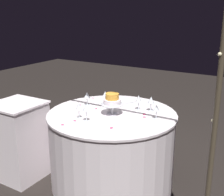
{
  "coord_description": "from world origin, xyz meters",
  "views": [
    {
      "loc": [
        -1.44,
        2.38,
        1.77
      ],
      "look_at": [
        0.0,
        0.0,
        0.94
      ],
      "focal_mm": 47.75,
      "sensor_mm": 36.0,
      "label": 1
    }
  ],
  "objects_px": {
    "tiered_cake": "(112,101)",
    "wine_glass_3": "(86,109)",
    "wine_glass_2": "(151,101)",
    "cake_knife": "(133,102)",
    "wine_glass_0": "(156,109)",
    "side_table": "(19,140)",
    "main_table": "(112,149)",
    "decorative_arch": "(75,51)",
    "wine_glass_6": "(105,95)",
    "wine_glass_1": "(139,99)",
    "wine_glass_4": "(87,96)",
    "wine_glass_5": "(79,107)"
  },
  "relations": [
    {
      "from": "side_table",
      "to": "wine_glass_2",
      "type": "height_order",
      "value": "wine_glass_2"
    },
    {
      "from": "wine_glass_2",
      "to": "wine_glass_6",
      "type": "bearing_deg",
      "value": 11.67
    },
    {
      "from": "wine_glass_0",
      "to": "wine_glass_4",
      "type": "xyz_separation_m",
      "value": [
        0.8,
        -0.01,
        0.0
      ]
    },
    {
      "from": "wine_glass_6",
      "to": "wine_glass_2",
      "type": "bearing_deg",
      "value": -168.33
    },
    {
      "from": "wine_glass_5",
      "to": "tiered_cake",
      "type": "bearing_deg",
      "value": -127.96
    },
    {
      "from": "wine_glass_4",
      "to": "tiered_cake",
      "type": "bearing_deg",
      "value": 163.81
    },
    {
      "from": "wine_glass_2",
      "to": "wine_glass_6",
      "type": "xyz_separation_m",
      "value": [
        0.48,
        0.1,
        0.01
      ]
    },
    {
      "from": "wine_glass_4",
      "to": "decorative_arch",
      "type": "bearing_deg",
      "value": 119.86
    },
    {
      "from": "tiered_cake",
      "to": "wine_glass_2",
      "type": "height_order",
      "value": "tiered_cake"
    },
    {
      "from": "wine_glass_3",
      "to": "wine_glass_6",
      "type": "distance_m",
      "value": 0.49
    },
    {
      "from": "wine_glass_4",
      "to": "wine_glass_6",
      "type": "bearing_deg",
      "value": -158.69
    },
    {
      "from": "tiered_cake",
      "to": "wine_glass_3",
      "type": "height_order",
      "value": "tiered_cake"
    },
    {
      "from": "main_table",
      "to": "side_table",
      "type": "relative_size",
      "value": 1.53
    },
    {
      "from": "wine_glass_0",
      "to": "wine_glass_6",
      "type": "height_order",
      "value": "wine_glass_6"
    },
    {
      "from": "wine_glass_1",
      "to": "wine_glass_3",
      "type": "relative_size",
      "value": 0.96
    },
    {
      "from": "wine_glass_2",
      "to": "cake_knife",
      "type": "height_order",
      "value": "wine_glass_2"
    },
    {
      "from": "decorative_arch",
      "to": "wine_glass_5",
      "type": "relative_size",
      "value": 13.86
    },
    {
      "from": "wine_glass_4",
      "to": "cake_knife",
      "type": "height_order",
      "value": "wine_glass_4"
    },
    {
      "from": "main_table",
      "to": "wine_glass_3",
      "type": "distance_m",
      "value": 0.61
    },
    {
      "from": "wine_glass_4",
      "to": "wine_glass_5",
      "type": "relative_size",
      "value": 0.89
    },
    {
      "from": "decorative_arch",
      "to": "wine_glass_2",
      "type": "relative_size",
      "value": 14.92
    },
    {
      "from": "main_table",
      "to": "wine_glass_4",
      "type": "xyz_separation_m",
      "value": [
        0.36,
        -0.09,
        0.5
      ]
    },
    {
      "from": "wine_glass_3",
      "to": "main_table",
      "type": "bearing_deg",
      "value": -104.51
    },
    {
      "from": "wine_glass_1",
      "to": "wine_glass_5",
      "type": "height_order",
      "value": "wine_glass_5"
    },
    {
      "from": "wine_glass_4",
      "to": "main_table",
      "type": "bearing_deg",
      "value": 166.53
    },
    {
      "from": "wine_glass_6",
      "to": "cake_knife",
      "type": "bearing_deg",
      "value": -128.24
    },
    {
      "from": "main_table",
      "to": "wine_glass_6",
      "type": "relative_size",
      "value": 7.93
    },
    {
      "from": "side_table",
      "to": "wine_glass_6",
      "type": "relative_size",
      "value": 5.18
    },
    {
      "from": "wine_glass_2",
      "to": "main_table",
      "type": "bearing_deg",
      "value": 40.69
    },
    {
      "from": "wine_glass_0",
      "to": "cake_knife",
      "type": "height_order",
      "value": "wine_glass_0"
    },
    {
      "from": "wine_glass_5",
      "to": "wine_glass_1",
      "type": "bearing_deg",
      "value": -125.65
    },
    {
      "from": "main_table",
      "to": "side_table",
      "type": "bearing_deg",
      "value": 22.67
    },
    {
      "from": "side_table",
      "to": "wine_glass_0",
      "type": "bearing_deg",
      "value": -161.29
    },
    {
      "from": "wine_glass_1",
      "to": "wine_glass_0",
      "type": "bearing_deg",
      "value": 149.7
    },
    {
      "from": "wine_glass_1",
      "to": "wine_glass_5",
      "type": "distance_m",
      "value": 0.63
    },
    {
      "from": "wine_glass_6",
      "to": "side_table",
      "type": "bearing_deg",
      "value": 36.16
    },
    {
      "from": "wine_glass_0",
      "to": "cake_knife",
      "type": "relative_size",
      "value": 0.54
    },
    {
      "from": "main_table",
      "to": "wine_glass_5",
      "type": "relative_size",
      "value": 7.97
    },
    {
      "from": "side_table",
      "to": "wine_glass_5",
      "type": "bearing_deg",
      "value": -172.06
    },
    {
      "from": "wine_glass_2",
      "to": "tiered_cake",
      "type": "bearing_deg",
      "value": 44.65
    },
    {
      "from": "decorative_arch",
      "to": "cake_knife",
      "type": "xyz_separation_m",
      "value": [
        -0.02,
        -0.96,
        -0.67
      ]
    },
    {
      "from": "decorative_arch",
      "to": "wine_glass_6",
      "type": "xyz_separation_m",
      "value": [
        0.18,
        -0.7,
        -0.55
      ]
    },
    {
      "from": "decorative_arch",
      "to": "wine_glass_1",
      "type": "relative_size",
      "value": 14.37
    },
    {
      "from": "wine_glass_3",
      "to": "wine_glass_6",
      "type": "height_order",
      "value": "same"
    },
    {
      "from": "wine_glass_2",
      "to": "wine_glass_5",
      "type": "height_order",
      "value": "wine_glass_5"
    },
    {
      "from": "wine_glass_2",
      "to": "wine_glass_3",
      "type": "relative_size",
      "value": 0.93
    },
    {
      "from": "wine_glass_1",
      "to": "wine_glass_2",
      "type": "bearing_deg",
      "value": -165.2
    },
    {
      "from": "main_table",
      "to": "wine_glass_1",
      "type": "height_order",
      "value": "wine_glass_1"
    },
    {
      "from": "wine_glass_0",
      "to": "wine_glass_3",
      "type": "bearing_deg",
      "value": 37.03
    },
    {
      "from": "wine_glass_1",
      "to": "tiered_cake",
      "type": "bearing_deg",
      "value": 56.94
    }
  ]
}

